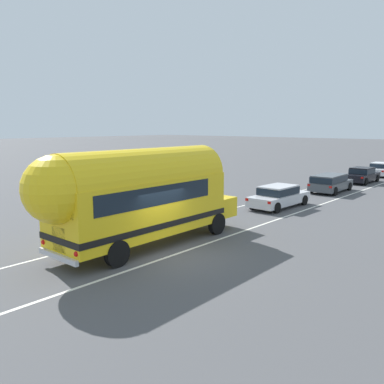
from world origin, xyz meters
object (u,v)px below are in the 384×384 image
at_px(car_lead, 279,195).
at_px(car_third, 362,174).
at_px(car_fourth, 381,169).
at_px(painted_bus, 137,194).
at_px(car_second, 330,182).

bearing_deg(car_lead, car_third, 89.75).
bearing_deg(car_fourth, painted_bus, -89.88).
distance_m(painted_bus, car_lead, 11.59).
bearing_deg(painted_bus, car_third, 89.61).
height_order(car_third, car_fourth, same).
relative_size(painted_bus, car_fourth, 2.45).
distance_m(painted_bus, car_fourth, 32.50).
bearing_deg(car_third, painted_bus, -90.39).
xyz_separation_m(car_lead, car_second, (0.04, 7.74, 0.05)).
distance_m(car_lead, car_fourth, 20.98).
relative_size(car_lead, car_second, 1.05).
xyz_separation_m(car_third, car_fourth, (-0.25, 6.25, -0.01)).
bearing_deg(painted_bus, car_fourth, 90.12).
height_order(car_second, car_third, same).
xyz_separation_m(car_second, car_fourth, (-0.23, 13.24, -0.07)).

